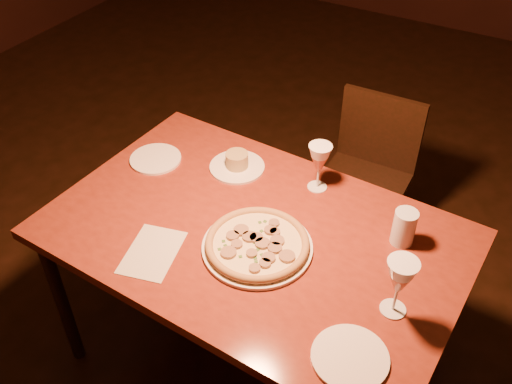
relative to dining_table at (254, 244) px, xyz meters
The scene contains 11 objects.
floor 0.77m from the dining_table, 130.42° to the left, with size 7.00×7.00×0.00m, color #331911.
dining_table is the anchor object (origin of this frame).
chair_far 0.92m from the dining_table, 82.94° to the left, with size 0.40×0.40×0.81m.
pizza_plate 0.12m from the dining_table, 53.16° to the right, with size 0.37×0.37×0.04m.
ramekin_saucer 0.37m from the dining_table, 130.60° to the left, with size 0.22×0.22×0.07m.
wine_glass_far 0.37m from the dining_table, 74.53° to the left, with size 0.09×0.09×0.19m, color #C96B54, non-canonical shape.
wine_glass_right 0.56m from the dining_table, ahead, with size 0.09×0.09×0.20m, color #C96B54, non-canonical shape.
water_tumbler 0.51m from the dining_table, 23.80° to the left, with size 0.08×0.08×0.13m, color silver.
side_plate_left 0.57m from the dining_table, 163.95° to the left, with size 0.20×0.20×0.01m, color white.
side_plate_near 0.58m from the dining_table, 32.64° to the right, with size 0.22×0.22×0.01m, color white.
menu_card 0.36m from the dining_table, 132.96° to the right, with size 0.16×0.24×0.00m, color beige.
Camera 1 is at (0.93, -1.49, 2.12)m, focal length 40.00 mm.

